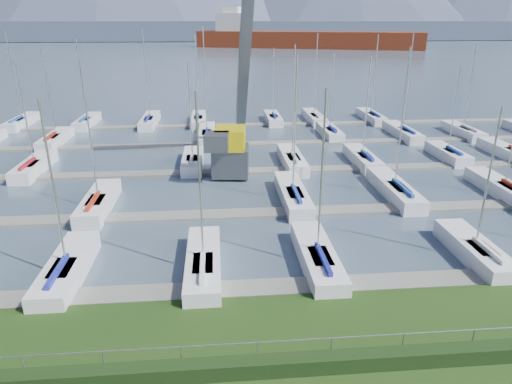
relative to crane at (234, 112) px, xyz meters
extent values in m
cube|color=#475868|center=(0.71, 233.87, -5.73)|extent=(800.00, 540.00, 0.20)
cube|color=black|center=(0.71, -26.53, -4.98)|extent=(80.00, 0.70, 0.70)
cylinder|color=gray|center=(0.71, -26.13, -4.13)|extent=(80.00, 0.04, 0.04)
cube|color=#444F63|center=(0.71, 303.87, 0.67)|extent=(900.00, 80.00, 12.00)
cube|color=gray|center=(0.71, -20.13, -5.55)|extent=(90.00, 1.60, 0.25)
cube|color=slate|center=(0.71, -10.13, -5.55)|extent=(90.00, 1.60, 0.25)
cube|color=slate|center=(0.71, -0.13, -5.55)|extent=(90.00, 1.60, 0.25)
cube|color=#65615E|center=(0.71, 9.87, -5.55)|extent=(90.00, 1.60, 0.25)
cube|color=slate|center=(0.71, 19.87, -5.55)|extent=(90.00, 1.60, 0.25)
cube|color=#515458|center=(-0.46, -1.23, -4.13)|extent=(3.51, 3.51, 2.60)
cube|color=yellow|center=(-0.46, -1.23, -2.03)|extent=(2.94, 3.65, 1.80)
cube|color=#585B60|center=(1.34, 3.27, 6.97)|extent=(1.80, 11.26, 19.89)
cube|color=#575A5E|center=(-1.66, -3.23, -1.83)|extent=(2.22, 2.39, 1.40)
cube|color=maroon|center=(44.64, 193.85, -2.83)|extent=(110.06, 56.00, 10.00)
cube|color=silver|center=(8.35, 207.55, 4.67)|extent=(18.04, 18.04, 12.00)
cube|color=silver|center=(8.35, 207.55, 11.67)|extent=(10.31, 10.31, 4.00)
camera|label=1|loc=(-1.63, -40.81, 7.84)|focal=32.00mm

